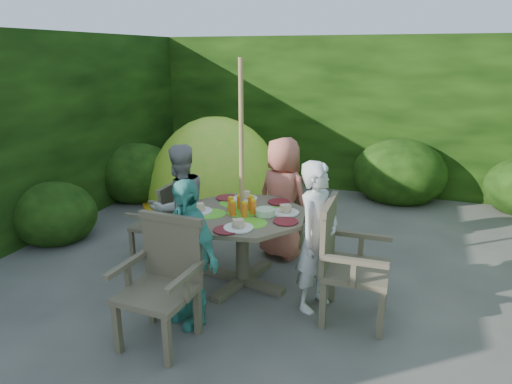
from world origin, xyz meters
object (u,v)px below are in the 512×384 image
(dome_tent, at_px, (216,200))
(child_back, at_px, (283,198))
(garden_chair_right, at_px, (346,260))
(garden_chair_left, at_px, (161,220))
(child_right, at_px, (317,237))
(child_front, at_px, (188,253))
(parasol_pole, at_px, (242,178))
(garden_chair_front, at_px, (163,280))
(child_left, at_px, (180,207))
(patio_table, at_px, (243,224))
(garden_chair_back, at_px, (294,209))

(dome_tent, bearing_deg, child_back, -48.33)
(garden_chair_right, height_order, dome_tent, dome_tent)
(garden_chair_left, distance_m, child_right, 1.92)
(child_back, distance_m, child_front, 1.60)
(child_back, height_order, child_front, child_back)
(child_right, relative_size, dome_tent, 0.52)
(parasol_pole, relative_size, child_back, 1.61)
(parasol_pole, xyz_separation_m, dome_tent, (-1.38, 2.39, -1.10))
(garden_chair_right, relative_size, garden_chair_front, 1.04)
(child_right, height_order, dome_tent, child_right)
(child_left, bearing_deg, child_front, 63.77)
(patio_table, height_order, child_right, child_right)
(garden_chair_back, distance_m, child_back, 0.37)
(dome_tent, bearing_deg, child_front, -71.62)
(garden_chair_front, distance_m, child_front, 0.32)
(garden_chair_front, distance_m, child_back, 1.90)
(garden_chair_right, relative_size, child_front, 0.79)
(garden_chair_back, bearing_deg, garden_chair_right, 145.68)
(child_left, bearing_deg, garden_chair_back, 163.33)
(garden_chair_left, distance_m, child_left, 0.38)
(dome_tent, bearing_deg, child_right, -52.34)
(garden_chair_back, distance_m, child_left, 1.37)
(parasol_pole, distance_m, child_front, 0.92)
(child_right, bearing_deg, garden_chair_right, -88.88)
(patio_table, distance_m, child_back, 0.80)
(child_left, bearing_deg, child_right, 108.77)
(garden_chair_right, distance_m, child_front, 1.35)
(child_right, relative_size, child_front, 1.07)
(garden_chair_left, relative_size, child_front, 0.66)
(garden_chair_back, relative_size, child_back, 0.65)
(garden_chair_back, bearing_deg, child_back, 103.99)
(garden_chair_left, relative_size, dome_tent, 0.32)
(garden_chair_right, xyz_separation_m, child_back, (-0.88, 1.04, 0.14))
(garden_chair_back, relative_size, child_left, 0.66)
(garden_chair_right, bearing_deg, child_back, 38.89)
(parasol_pole, xyz_separation_m, garden_chair_front, (-0.26, -1.06, -0.58))
(garden_chair_front, height_order, child_back, child_back)
(parasol_pole, distance_m, garden_chair_front, 1.24)
(parasol_pole, distance_m, garden_chair_left, 1.28)
(garden_chair_right, height_order, child_left, child_left)
(patio_table, xyz_separation_m, child_front, (-0.18, -0.78, 0.00))
(garden_chair_left, bearing_deg, garden_chair_front, 31.34)
(garden_chair_left, xyz_separation_m, garden_chair_front, (0.82, -1.33, 0.07))
(patio_table, relative_size, child_back, 1.14)
(garden_chair_front, bearing_deg, child_back, 79.37)
(garden_chair_back, distance_m, garden_chair_front, 2.20)
(garden_chair_back, bearing_deg, patio_table, 102.14)
(child_front, height_order, dome_tent, dome_tent)
(patio_table, height_order, parasol_pole, parasol_pole)
(garden_chair_right, xyz_separation_m, child_front, (-1.24, -0.51, 0.10))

